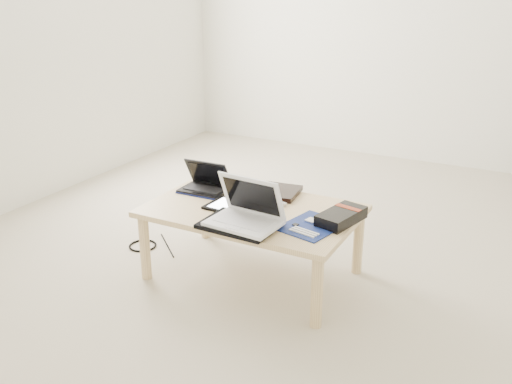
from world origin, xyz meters
The scene contains 13 objects.
ground centered at (0.00, 0.00, 0.00)m, with size 4.00×4.00×0.00m, color beige.
coffee_table centered at (-0.05, -0.57, 0.35)m, with size 1.10×0.70×0.40m.
book centered at (-0.05, -0.32, 0.41)m, with size 0.31×0.27×0.03m.
netbook centered at (-0.41, -0.46, 0.44)m, with size 0.27×0.20×0.18m.
tablet centered at (-0.15, -0.62, 0.41)m, with size 0.26×0.21×0.01m.
remote centered at (0.05, -0.54, 0.41)m, with size 0.11×0.21×0.02m.
neoprene_sleeve centered at (0.01, -0.81, 0.41)m, with size 0.37×0.27×0.02m, color black.
white_laptop centered at (0.04, -0.79, 0.47)m, with size 0.36×0.27×0.23m.
motherboard centered at (0.33, -0.64, 0.40)m, with size 0.31×0.35×0.01m.
gpu_box centered at (0.43, -0.52, 0.43)m, with size 0.20×0.30×0.06m.
cable_coil centered at (-0.23, -0.61, 0.41)m, with size 0.11×0.11×0.01m, color black.
floor_cable_coil centered at (-0.81, -0.57, 0.01)m, with size 0.17×0.17×0.01m, color black.
floor_cable_trail centered at (-0.68, -0.49, 0.00)m, with size 0.01×0.01×0.34m, color black.
Camera 1 is at (1.28, -3.04, 1.55)m, focal length 40.00 mm.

